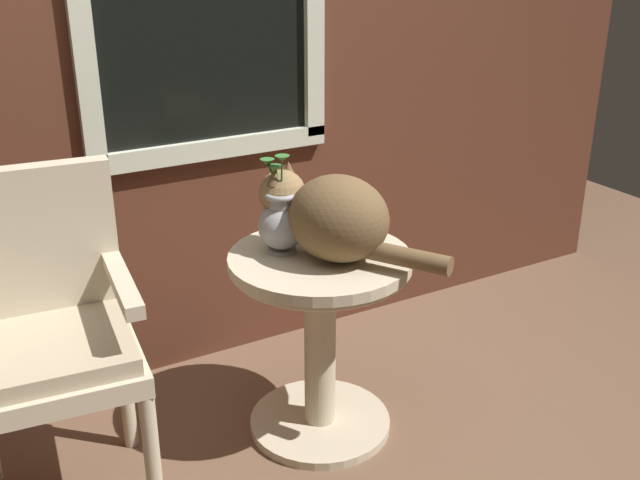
% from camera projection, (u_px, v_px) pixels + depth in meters
% --- Properties ---
extents(ground_plane, '(6.00, 6.00, 0.00)m').
position_uv_depth(ground_plane, '(305.00, 448.00, 2.44)').
color(ground_plane, brown).
extents(back_wall, '(4.00, 0.07, 2.60)m').
position_uv_depth(back_wall, '(199.00, 13.00, 2.52)').
color(back_wall, '#562D1E').
rests_on(back_wall, ground_plane).
extents(wicker_side_table, '(0.57, 0.57, 0.63)m').
position_uv_depth(wicker_side_table, '(320.00, 315.00, 2.39)').
color(wicker_side_table, beige).
rests_on(wicker_side_table, ground_plane).
extents(wicker_chair, '(0.50, 0.50, 0.98)m').
position_uv_depth(wicker_chair, '(46.00, 325.00, 2.05)').
color(wicker_chair, beige).
rests_on(wicker_chair, ground_plane).
extents(cat, '(0.40, 0.56, 0.27)m').
position_uv_depth(cat, '(333.00, 216.00, 2.24)').
color(cat, brown).
rests_on(cat, wicker_side_table).
extents(pewter_vase_with_ivy, '(0.15, 0.15, 0.32)m').
position_uv_depth(pewter_vase_with_ivy, '(281.00, 221.00, 2.30)').
color(pewter_vase_with_ivy, '#99999E').
rests_on(pewter_vase_with_ivy, wicker_side_table).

